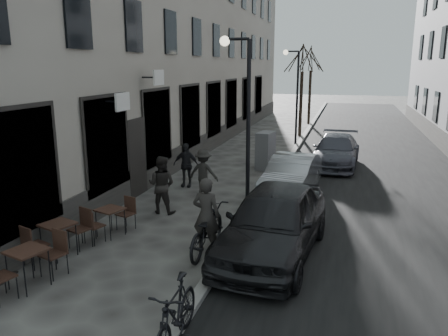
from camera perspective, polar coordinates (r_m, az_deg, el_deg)
The scene contains 20 objects.
ground at distance 7.93m, azimuth -7.28°, elevation -19.73°, with size 120.00×120.00×0.00m, color #373432.
road at distance 22.53m, azimuth 18.46°, elevation 1.63°, with size 7.30×60.00×0.00m, color black.
kerb at distance 22.63m, azimuth 9.21°, elevation 2.35°, with size 0.25×60.00×0.12m, color gray.
streetlamp_near at distance 12.47m, azimuth 2.45°, elevation 8.03°, with size 0.90×0.28×5.09m.
streetlamp_far at distance 24.28m, azimuth 9.17°, elevation 10.47°, with size 0.90×0.28×5.09m.
tree_near at distance 27.23m, azimuth 10.23°, elevation 13.90°, with size 2.40×2.40×5.70m.
tree_far at distance 33.20m, azimuth 11.33°, elevation 13.72°, with size 2.40×2.40×5.70m.
bistro_set_a at distance 9.59m, azimuth -24.22°, elevation -11.42°, with size 0.85×1.67×0.95m.
bistro_set_b at distance 10.79m, azimuth -20.80°, elevation -8.34°, with size 0.94×1.67×0.95m.
bistro_set_c at distance 11.64m, azimuth -14.61°, elevation -6.50°, with size 0.82×1.52×0.87m.
utility_cabinet at distance 18.50m, azimuth 5.44°, elevation 2.29°, with size 0.57×1.04×1.57m, color slate.
bicycle at distance 10.33m, azimuth -2.31°, elevation -8.02°, with size 0.73×2.10×1.10m, color black.
cyclist_rider at distance 10.21m, azimuth -2.32°, elevation -6.19°, with size 0.66×0.43×1.80m, color #292623.
pedestrian_near at distance 13.01m, azimuth -8.16°, elevation -2.17°, with size 0.84×0.65×1.73m, color black.
pedestrian_mid at distance 14.67m, azimuth -2.71°, elevation -0.59°, with size 1.01×0.58×1.57m, color black.
pedestrian_far at distance 15.76m, azimuth -5.00°, elevation 0.40°, with size 0.93×0.39×1.59m, color black.
car_near at distance 10.13m, azimuth 6.53°, elevation -6.97°, with size 1.92×4.77×1.63m, color black.
car_mid at distance 14.96m, azimuth 8.81°, elevation -0.94°, with size 1.40×4.01×1.32m, color #989DA1.
car_far at distance 19.56m, azimuth 14.38°, elevation 2.19°, with size 1.87×4.59×1.33m, color #3F404B.
moped at distance 7.13m, azimuth -6.34°, elevation -18.58°, with size 0.52×1.84×1.11m, color black.
Camera 1 is at (2.71, -6.08, 4.32)m, focal length 35.00 mm.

